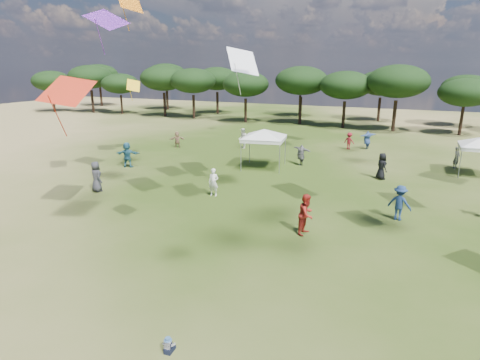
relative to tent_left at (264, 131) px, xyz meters
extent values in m
cylinder|color=black|center=(-44.48, 20.99, -1.28)|extent=(0.35, 0.35, 3.09)
ellipsoid|color=black|center=(-44.48, 20.99, 2.13)|extent=(6.01, 6.01, 3.24)
cylinder|color=black|center=(-38.19, 23.07, -1.07)|extent=(0.40, 0.40, 3.51)
ellipsoid|color=black|center=(-38.19, 23.07, 2.80)|extent=(6.82, 6.82, 3.68)
cylinder|color=black|center=(-32.33, 23.07, -1.36)|extent=(0.33, 0.33, 2.92)
ellipsoid|color=black|center=(-32.33, 23.07, 1.85)|extent=(5.67, 5.67, 3.06)
cylinder|color=black|center=(-24.44, 23.26, -1.08)|extent=(0.40, 0.40, 3.49)
ellipsoid|color=black|center=(-24.44, 23.26, 2.77)|extent=(6.79, 6.79, 3.66)
cylinder|color=black|center=(-19.29, 22.99, -1.17)|extent=(0.38, 0.38, 3.32)
ellipsoid|color=black|center=(-19.29, 22.99, 2.48)|extent=(6.44, 6.44, 3.47)
cylinder|color=black|center=(-10.89, 22.27, -1.25)|extent=(0.36, 0.36, 3.14)
ellipsoid|color=black|center=(-10.89, 22.27, 2.21)|extent=(6.11, 6.11, 3.29)
cylinder|color=black|center=(-3.77, 23.78, -1.09)|extent=(0.40, 0.40, 3.46)
ellipsoid|color=black|center=(-3.77, 23.78, 2.72)|extent=(6.73, 6.73, 3.63)
cylinder|color=black|center=(2.04, 22.60, -1.22)|extent=(0.37, 0.37, 3.21)
ellipsoid|color=black|center=(2.04, 22.60, 2.31)|extent=(6.24, 6.24, 3.36)
cylinder|color=black|center=(7.88, 22.15, -1.04)|extent=(0.41, 0.41, 3.56)
ellipsoid|color=black|center=(7.88, 22.15, 2.87)|extent=(6.91, 6.91, 3.73)
cylinder|color=black|center=(14.82, 22.48, -1.38)|extent=(0.33, 0.33, 2.88)
ellipsoid|color=black|center=(14.82, 22.48, 1.79)|extent=(5.60, 5.60, 3.02)
cylinder|color=black|center=(-44.31, 31.77, -1.04)|extent=(0.41, 0.41, 3.56)
ellipsoid|color=black|center=(-44.31, 31.77, 2.88)|extent=(6.92, 6.92, 3.73)
cylinder|color=black|center=(-29.47, 31.53, -1.01)|extent=(0.41, 0.41, 3.62)
ellipsoid|color=black|center=(-29.47, 31.53, 2.97)|extent=(7.03, 7.03, 3.79)
cylinder|color=black|center=(-18.78, 29.54, -1.14)|extent=(0.39, 0.39, 3.37)
ellipsoid|color=black|center=(-18.78, 29.54, 2.57)|extent=(6.54, 6.54, 3.53)
cylinder|color=black|center=(-5.90, 31.29, -1.27)|extent=(0.36, 0.36, 3.11)
ellipsoid|color=black|center=(-5.90, 31.29, 2.16)|extent=(6.05, 6.05, 3.26)
cylinder|color=black|center=(5.45, 30.50, -1.22)|extent=(0.37, 0.37, 3.20)
ellipsoid|color=black|center=(5.45, 30.50, 2.30)|extent=(6.21, 6.21, 3.35)
cylinder|color=black|center=(15.45, 29.32, -1.33)|extent=(0.34, 0.34, 2.99)
ellipsoid|color=black|center=(15.45, 29.32, 1.97)|extent=(5.81, 5.81, 3.13)
cylinder|color=gray|center=(-1.17, -1.63, -1.69)|extent=(0.06, 0.06, 2.27)
cylinder|color=gray|center=(1.63, -1.17, -1.69)|extent=(0.06, 0.06, 2.27)
cylinder|color=gray|center=(-1.63, 1.17, -1.69)|extent=(0.06, 0.06, 2.27)
cylinder|color=gray|center=(1.17, 1.63, -1.69)|extent=(0.06, 0.06, 2.27)
cube|color=silver|center=(0.00, 0.00, -0.60)|extent=(3.44, 3.44, 0.25)
pyramid|color=silver|center=(0.00, 0.00, 0.13)|extent=(6.02, 6.02, 0.60)
cylinder|color=gray|center=(13.32, 2.70, -1.78)|extent=(0.06, 0.06, 2.08)
cylinder|color=gray|center=(13.29, 5.26, -1.78)|extent=(0.06, 0.06, 2.08)
cube|color=black|center=(4.73, -20.12, -2.74)|extent=(0.22, 0.22, 0.16)
cube|color=black|center=(4.65, -19.98, -2.78)|extent=(0.09, 0.19, 0.08)
cube|color=black|center=(4.79, -19.97, -2.78)|extent=(0.09, 0.19, 0.08)
cube|color=white|center=(4.73, -20.12, -2.57)|extent=(0.21, 0.16, 0.20)
cylinder|color=white|center=(4.60, -20.08, -2.57)|extent=(0.08, 0.20, 0.12)
cylinder|color=white|center=(4.85, -20.05, -2.57)|extent=(0.08, 0.20, 0.12)
sphere|color=#E0B293|center=(4.73, -20.12, -2.43)|extent=(0.14, 0.14, 0.14)
cone|color=#528CBF|center=(4.73, -20.12, -2.40)|extent=(0.23, 0.23, 0.02)
cylinder|color=#528CBF|center=(4.73, -20.12, -2.37)|extent=(0.15, 0.15, 0.06)
imported|color=white|center=(-0.38, -7.52, -1.99)|extent=(0.64, 0.45, 1.67)
imported|color=navy|center=(9.93, -7.21, -1.92)|extent=(1.30, 0.96, 1.80)
imported|color=black|center=(8.44, 0.26, -1.91)|extent=(1.01, 1.06, 1.82)
imported|color=maroon|center=(6.09, -10.78, -1.87)|extent=(0.88, 1.05, 1.92)
imported|color=maroon|center=(4.82, 9.59, -2.04)|extent=(1.15, 0.89, 1.56)
imported|color=white|center=(-4.34, 6.09, -1.88)|extent=(1.09, 1.15, 1.88)
imported|color=navy|center=(6.31, 10.38, -1.99)|extent=(1.68, 1.99, 1.68)
imported|color=#34343A|center=(-7.37, -9.64, -1.88)|extent=(1.08, 0.90, 1.88)
imported|color=#343439|center=(13.35, 5.79, -2.02)|extent=(0.65, 0.70, 1.61)
imported|color=#926A4F|center=(-10.13, 3.96, -2.06)|extent=(1.45, 1.13, 1.53)
imported|color=#275E76|center=(-9.55, -3.96, -1.86)|extent=(1.87, 1.19, 1.93)
imported|color=#424145|center=(2.37, 1.89, -2.02)|extent=(1.95, 1.55, 1.61)
plane|color=orange|center=(-7.85, -4.53, 8.56)|extent=(2.28, 2.63, 1.40)
plane|color=white|center=(0.72, -5.74, 4.92)|extent=(2.53, 2.86, 1.74)
plane|color=red|center=(-4.42, -13.88, 3.59)|extent=(2.75, 2.82, 1.38)
plane|color=yellow|center=(-11.30, -0.43, 3.07)|extent=(1.54, 1.77, 1.12)
plane|color=#612492|center=(-6.44, -8.57, 7.17)|extent=(2.29, 2.04, 1.52)
camera|label=1|loc=(10.20, -27.74, 4.75)|focal=30.00mm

